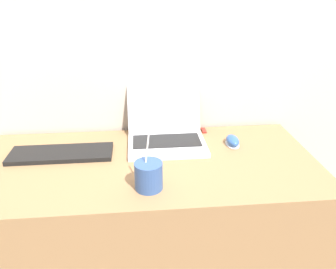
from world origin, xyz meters
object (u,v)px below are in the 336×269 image
at_px(external_keyboard, 61,154).
at_px(usb_stick, 204,130).
at_px(laptop, 166,131).
at_px(drink_cup, 149,175).
at_px(computer_mouse, 233,141).

relative_size(external_keyboard, usb_stick, 7.47).
relative_size(laptop, drink_cup, 1.67).
height_order(drink_cup, external_keyboard, drink_cup).
bearing_deg(drink_cup, usb_stick, 58.30).
xyz_separation_m(drink_cup, usb_stick, (0.30, 0.49, -0.05)).
height_order(laptop, external_keyboard, laptop).
height_order(drink_cup, computer_mouse, drink_cup).
bearing_deg(external_keyboard, laptop, 12.35).
distance_m(laptop, computer_mouse, 0.32).
height_order(computer_mouse, usb_stick, computer_mouse).
xyz_separation_m(computer_mouse, external_keyboard, (-0.79, -0.03, -0.01)).
xyz_separation_m(laptop, external_keyboard, (-0.48, -0.10, -0.04)).
relative_size(drink_cup, computer_mouse, 2.03).
height_order(laptop, usb_stick, laptop).
distance_m(drink_cup, usb_stick, 0.58).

